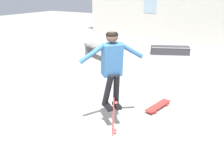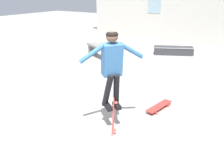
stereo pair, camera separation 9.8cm
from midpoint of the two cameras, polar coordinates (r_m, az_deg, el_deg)
The scene contains 6 objects.
ground_plane at distance 4.78m, azimuth -8.89°, elevation -12.80°, with size 40.00×40.00×0.00m, color #A39E93.
park_bench at distance 9.47m, azimuth -2.38°, elevation 5.77°, with size 1.52×0.97×0.48m.
skate_ledge at distance 10.40m, azimuth 14.12°, elevation 5.34°, with size 1.58×1.10×0.31m.
skater at distance 4.44m, azimuth 0.64°, elevation 2.55°, with size 0.82×0.99×1.45m.
skateboard_flipping at distance 4.75m, azimuth 0.94°, elevation -9.73°, with size 0.35×0.60×0.77m.
skateboard_resting at distance 5.60m, azimuth 11.21°, elevation -7.11°, with size 0.31×0.81×0.08m.
Camera 2 is at (2.82, -2.96, 2.49)m, focal length 40.00 mm.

